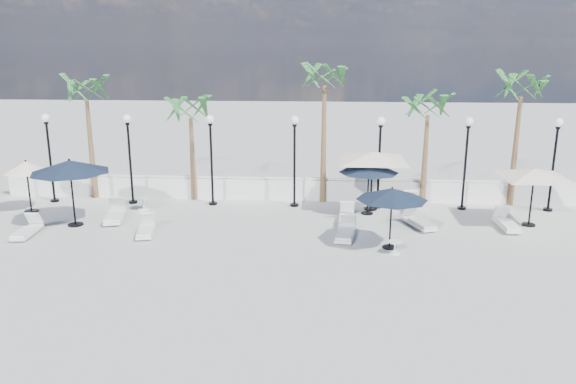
# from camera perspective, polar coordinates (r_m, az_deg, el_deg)

# --- Properties ---
(ground) EXTENTS (100.00, 100.00, 0.00)m
(ground) POSITION_cam_1_polar(r_m,az_deg,el_deg) (17.74, -0.52, -7.35)
(ground) COLOR #B0B0AB
(ground) RESTS_ON ground
(balustrade) EXTENTS (26.00, 0.30, 1.01)m
(balustrade) POSITION_cam_1_polar(r_m,az_deg,el_deg) (24.70, 0.78, 0.27)
(balustrade) COLOR white
(balustrade) RESTS_ON ground
(lamppost_0) EXTENTS (0.36, 0.36, 3.84)m
(lamppost_0) POSITION_cam_1_polar(r_m,az_deg,el_deg) (26.05, -23.14, 4.39)
(lamppost_0) COLOR black
(lamppost_0) RESTS_ON ground
(lamppost_1) EXTENTS (0.36, 0.36, 3.84)m
(lamppost_1) POSITION_cam_1_polar(r_m,az_deg,el_deg) (24.67, -15.85, 4.49)
(lamppost_1) COLOR black
(lamppost_1) RESTS_ON ground
(lamppost_2) EXTENTS (0.36, 0.36, 3.84)m
(lamppost_2) POSITION_cam_1_polar(r_m,az_deg,el_deg) (23.73, -7.83, 4.53)
(lamppost_2) COLOR black
(lamppost_2) RESTS_ON ground
(lamppost_3) EXTENTS (0.36, 0.36, 3.84)m
(lamppost_3) POSITION_cam_1_polar(r_m,az_deg,el_deg) (23.28, 0.67, 4.47)
(lamppost_3) COLOR black
(lamppost_3) RESTS_ON ground
(lamppost_4) EXTENTS (0.36, 0.36, 3.84)m
(lamppost_4) POSITION_cam_1_polar(r_m,az_deg,el_deg) (23.36, 9.29, 4.30)
(lamppost_4) COLOR black
(lamppost_4) RESTS_ON ground
(lamppost_5) EXTENTS (0.36, 0.36, 3.84)m
(lamppost_5) POSITION_cam_1_polar(r_m,az_deg,el_deg) (23.95, 17.67, 4.05)
(lamppost_5) COLOR black
(lamppost_5) RESTS_ON ground
(lamppost_6) EXTENTS (0.36, 0.36, 3.84)m
(lamppost_6) POSITION_cam_1_polar(r_m,az_deg,el_deg) (25.03, 25.49, 3.74)
(lamppost_6) COLOR black
(lamppost_6) RESTS_ON ground
(palm_0) EXTENTS (2.60, 2.60, 5.50)m
(palm_0) POSITION_cam_1_polar(r_m,az_deg,el_deg) (25.88, -19.81, 9.22)
(palm_0) COLOR brown
(palm_0) RESTS_ON ground
(palm_1) EXTENTS (2.60, 2.60, 4.70)m
(palm_1) POSITION_cam_1_polar(r_m,az_deg,el_deg) (24.53, -9.87, 7.77)
(palm_1) COLOR brown
(palm_1) RESTS_ON ground
(palm_2) EXTENTS (2.60, 2.60, 6.10)m
(palm_2) POSITION_cam_1_polar(r_m,az_deg,el_deg) (23.72, 3.74, 11.02)
(palm_2) COLOR brown
(palm_2) RESTS_ON ground
(palm_3) EXTENTS (2.60, 2.60, 4.90)m
(palm_3) POSITION_cam_1_polar(r_m,az_deg,el_deg) (24.20, 14.03, 7.92)
(palm_3) COLOR brown
(palm_3) RESTS_ON ground
(palm_4) EXTENTS (2.60, 2.60, 5.70)m
(palm_4) POSITION_cam_1_polar(r_m,az_deg,el_deg) (25.04, 22.61, 9.24)
(palm_4) COLOR brown
(palm_4) RESTS_ON ground
(lounger_0) EXTENTS (0.84, 1.70, 0.61)m
(lounger_0) POSITION_cam_1_polar(r_m,az_deg,el_deg) (20.94, -14.26, -3.68)
(lounger_0) COLOR silver
(lounger_0) RESTS_ON ground
(lounger_1) EXTENTS (1.01, 1.98, 0.71)m
(lounger_1) POSITION_cam_1_polar(r_m,az_deg,el_deg) (22.89, -17.19, -2.21)
(lounger_1) COLOR silver
(lounger_1) RESTS_ON ground
(lounger_2) EXTENTS (0.68, 1.71, 0.63)m
(lounger_2) POSITION_cam_1_polar(r_m,az_deg,el_deg) (22.25, -24.99, -3.54)
(lounger_2) COLOR silver
(lounger_2) RESTS_ON ground
(lounger_3) EXTENTS (0.70, 1.85, 0.68)m
(lounger_3) POSITION_cam_1_polar(r_m,az_deg,el_deg) (21.51, 5.98, -2.72)
(lounger_3) COLOR silver
(lounger_3) RESTS_ON ground
(lounger_4) EXTENTS (0.83, 1.83, 0.66)m
(lounger_4) POSITION_cam_1_polar(r_m,az_deg,el_deg) (20.04, 5.88, -4.08)
(lounger_4) COLOR silver
(lounger_4) RESTS_ON ground
(lounger_5) EXTENTS (1.19, 1.84, 0.66)m
(lounger_5) POSITION_cam_1_polar(r_m,az_deg,el_deg) (21.69, 13.12, -2.91)
(lounger_5) COLOR silver
(lounger_5) RESTS_ON ground
(lounger_6) EXTENTS (0.63, 1.75, 0.65)m
(lounger_6) POSITION_cam_1_polar(r_m,az_deg,el_deg) (22.47, 21.32, -2.96)
(lounger_6) COLOR silver
(lounger_6) RESTS_ON ground
(lounger_7) EXTENTS (0.73, 1.90, 0.70)m
(lounger_7) POSITION_cam_1_polar(r_m,az_deg,el_deg) (23.47, 12.49, -1.48)
(lounger_7) COLOR silver
(lounger_7) RESTS_ON ground
(side_table_1) EXTENTS (0.56, 0.56, 0.54)m
(side_table_1) POSITION_cam_1_polar(r_m,az_deg,el_deg) (24.00, -14.50, -1.00)
(side_table_1) COLOR silver
(side_table_1) RESTS_ON ground
(side_table_2) EXTENTS (0.45, 0.45, 0.44)m
(side_table_2) POSITION_cam_1_polar(r_m,az_deg,el_deg) (18.80, 10.81, -5.44)
(side_table_2) COLOR silver
(side_table_2) RESTS_ON ground
(parasol_navy_left) EXTENTS (2.93, 2.93, 2.59)m
(parasol_navy_left) POSITION_cam_1_polar(r_m,az_deg,el_deg) (22.29, -21.30, 2.41)
(parasol_navy_left) COLOR black
(parasol_navy_left) RESTS_ON ground
(parasol_navy_mid) EXTENTS (2.42, 2.42, 2.17)m
(parasol_navy_mid) POSITION_cam_1_polar(r_m,az_deg,el_deg) (22.53, 8.21, 2.43)
(parasol_navy_mid) COLOR black
(parasol_navy_mid) RESTS_ON ground
(parasol_navy_right) EXTENTS (2.39, 2.39, 2.14)m
(parasol_navy_right) POSITION_cam_1_polar(r_m,az_deg,el_deg) (18.82, 10.52, -0.24)
(parasol_navy_right) COLOR black
(parasol_navy_right) RESTS_ON ground
(parasol_cream_sq_a) EXTENTS (5.35, 5.35, 2.63)m
(parasol_cream_sq_a) POSITION_cam_1_polar(r_m,az_deg,el_deg) (23.05, 8.60, 4.03)
(parasol_cream_sq_a) COLOR black
(parasol_cream_sq_a) RESTS_ON ground
(parasol_cream_sq_b) EXTENTS (4.74, 4.74, 2.38)m
(parasol_cream_sq_b) POSITION_cam_1_polar(r_m,az_deg,el_deg) (22.71, 23.80, 2.15)
(parasol_cream_sq_b) COLOR black
(parasol_cream_sq_b) RESTS_ON ground
(parasol_cream_small) EXTENTS (1.77, 1.77, 2.17)m
(parasol_cream_small) POSITION_cam_1_polar(r_m,az_deg,el_deg) (24.92, -25.06, 2.26)
(parasol_cream_small) COLOR black
(parasol_cream_small) RESTS_ON ground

